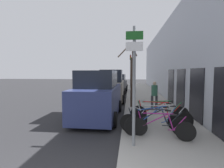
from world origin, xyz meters
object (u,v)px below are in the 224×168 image
Objects in this scene: parked_car_2 at (118,84)px; bicycle_1 at (154,123)px; bicycle_5 at (159,113)px; traffic_light at (130,66)px; bicycle_3 at (161,119)px; parked_car_0 at (98,96)px; pedestrian_near at (154,93)px; bicycle_2 at (155,122)px; bicycle_0 at (161,127)px; street_tree at (132,76)px; parked_car_1 at (112,87)px; bicycle_4 at (158,115)px; signpost at (134,81)px.

bicycle_1 is at bearing -77.78° from parked_car_2.
bicycle_5 is 0.56× the size of traffic_light.
bicycle_3 is 0.53× the size of traffic_light.
parked_car_0 reaches higher than pedestrian_near.
bicycle_2 reaches higher than bicycle_3.
street_tree is at bearing 24.15° from bicycle_0.
street_tree is (1.47, -8.52, 1.14)m from parked_car_2.
parked_car_1 is 3.38m from street_tree.
traffic_light is at bearing 17.16° from bicycle_0.
bicycle_0 is 18.10m from traffic_light.
parked_car_0 is at bearing 56.42° from bicycle_3.
bicycle_4 is 0.45m from bicycle_5.
bicycle_1 is at bearing -115.09° from pedestrian_near.
traffic_light is at bearing 90.17° from signpost.
parked_car_2 is 4.96m from traffic_light.
pedestrian_near is (1.31, 5.30, -0.99)m from signpost.
parked_car_1 reaches higher than parked_car_0.
bicycle_0 is 0.95× the size of bicycle_4.
bicycle_2 is at bearing -80.08° from street_tree.
street_tree reaches higher than bicycle_2.
bicycle_1 is 0.17m from bicycle_2.
parked_car_2 reaches higher than bicycle_3.
bicycle_0 is at bearing -86.95° from traffic_light.
street_tree is (-0.74, 4.73, 1.53)m from bicycle_1.
traffic_light is (-1.37, 13.25, 1.96)m from pedestrian_near.
parked_car_1 is at bearing -8.37° from bicycle_2.
parked_car_0 is at bearing 69.15° from bicycle_5.
bicycle_5 is at bearing -6.82° from bicycle_1.
bicycle_0 is 0.51× the size of street_tree.
bicycle_1 is 0.56× the size of parked_car_2.
pedestrian_near is (2.84, -3.34, -0.05)m from parked_car_1.
parked_car_1 is (-2.25, 7.60, 0.58)m from bicycle_1.
bicycle_4 reaches higher than bicycle_0.
street_tree is 0.89× the size of traffic_light.
parked_car_1 is 2.75× the size of pedestrian_near.
parked_car_1 is at bearing 100.01° from signpost.
pedestrian_near is at bearing -6.44° from bicycle_5.
bicycle_0 is 0.55m from bicycle_2.
bicycle_0 is 1.51m from bicycle_4.
bicycle_2 is 4.17m from pedestrian_near.
signpost is 5.54m from pedestrian_near.
parked_car_1 is 10.20m from traffic_light.
bicycle_0 is 0.48× the size of parked_car_2.
bicycle_5 is (1.16, 2.58, -1.51)m from signpost.
parked_car_0 is 1.15× the size of street_tree.
signpost is 1.97m from bicycle_1.
bicycle_4 is at bearing 3.30° from bicycle_3.
signpost is 1.90m from bicycle_0.
signpost reaches higher than bicycle_1.
traffic_light is at bearing 29.80° from bicycle_4.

